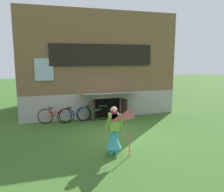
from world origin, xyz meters
TOP-DOWN VIEW (x-y plane):
  - ground_plane at (0.00, 0.00)m, footprint 60.00×60.00m
  - log_house at (-0.00, 5.56)m, footprint 8.65×6.23m
  - person at (-0.88, -1.80)m, footprint 0.61×0.53m
  - kite at (-0.47, -2.28)m, footprint 0.88×0.81m
  - bicycle_green at (-0.64, 2.58)m, footprint 1.79×0.16m
  - bicycle_blue at (-1.61, 2.50)m, footprint 1.77×0.29m
  - bicycle_red at (-2.53, 2.58)m, footprint 1.79×0.31m

SIDE VIEW (x-z plane):
  - ground_plane at x=0.00m, z-range 0.00..0.00m
  - bicycle_blue at x=-1.61m, z-range -0.01..0.80m
  - bicycle_green at x=-0.64m, z-range -0.01..0.80m
  - bicycle_red at x=-2.53m, z-range -0.01..0.81m
  - person at x=-0.88m, z-range -0.13..1.53m
  - kite at x=-0.47m, z-range 0.51..2.12m
  - log_house at x=0.00m, z-range 0.00..5.73m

